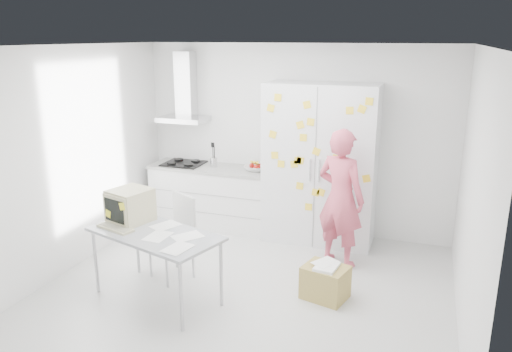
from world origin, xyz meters
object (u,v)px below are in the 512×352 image
(desk, at_px, (139,217))
(cardboard_box, at_px, (325,282))
(chair, at_px, (176,231))
(person, at_px, (341,198))

(desk, xyz_separation_m, cardboard_box, (2.00, 0.50, -0.68))
(desk, relative_size, chair, 1.60)
(person, relative_size, chair, 1.75)
(person, height_order, cardboard_box, person)
(chair, bearing_deg, cardboard_box, 30.30)
(desk, bearing_deg, person, 52.41)
(person, bearing_deg, cardboard_box, 114.23)
(cardboard_box, bearing_deg, person, 91.51)
(cardboard_box, bearing_deg, desk, -166.06)
(person, xyz_separation_m, cardboard_box, (0.02, -0.91, -0.68))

